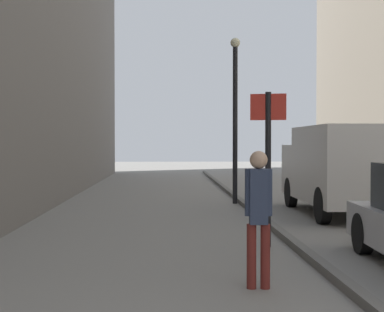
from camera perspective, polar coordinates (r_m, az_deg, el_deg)
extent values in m
plane|color=gray|center=(13.91, -0.16, -5.92)|extent=(80.00, 80.00, 0.00)
cube|color=#615F5B|center=(14.05, 6.32, -5.61)|extent=(0.16, 40.00, 0.12)
cylinder|color=maroon|center=(7.09, 5.86, -9.77)|extent=(0.12, 0.12, 0.78)
cylinder|color=maroon|center=(7.10, 7.21, -9.75)|extent=(0.12, 0.12, 0.78)
cube|color=#2D3851|center=(6.99, 6.55, -3.97)|extent=(0.23, 0.20, 0.66)
cylinder|color=#2D3851|center=(6.98, 5.58, -3.57)|extent=(0.09, 0.09, 0.56)
cylinder|color=#2D3851|center=(7.00, 7.52, -3.56)|extent=(0.09, 0.09, 0.56)
sphere|color=tan|center=(6.97, 6.56, -0.38)|extent=(0.21, 0.21, 0.21)
cube|color=silver|center=(14.05, 15.16, -0.82)|extent=(2.00, 3.50, 1.80)
cube|color=silver|center=(16.38, 12.64, -1.30)|extent=(1.98, 1.37, 1.35)
cube|color=black|center=(16.83, 12.24, -0.21)|extent=(1.66, 0.05, 0.59)
cylinder|color=black|center=(16.09, 9.69, -3.53)|extent=(0.22, 0.80, 0.80)
cylinder|color=black|center=(16.54, 15.74, -3.43)|extent=(0.22, 0.80, 0.80)
cylinder|color=black|center=(12.86, 12.73, -4.75)|extent=(0.22, 0.80, 0.80)
cylinder|color=black|center=(9.61, 16.43, -7.30)|extent=(0.23, 0.65, 0.64)
cylinder|color=black|center=(9.81, 7.48, -1.33)|extent=(0.10, 0.10, 2.60)
cube|color=red|center=(9.82, 7.50, 4.80)|extent=(0.59, 0.18, 0.44)
cylinder|color=black|center=(16.74, 4.26, 3.01)|extent=(0.14, 0.14, 4.50)
sphere|color=beige|center=(16.98, 4.27, 11.03)|extent=(0.28, 0.28, 0.28)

